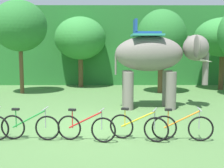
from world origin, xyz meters
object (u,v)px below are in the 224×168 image
object	(u,v)px
bike_red	(86,128)
bike_yellow	(138,127)
tree_far_left	(223,37)
tree_center	(80,38)
tree_center_left	(20,26)
elephant	(157,57)
bike_green	(30,127)
tree_far_right	(161,37)
bike_orange	(182,127)

from	to	relation	value
bike_red	bike_yellow	size ratio (longest dim) A/B	1.03
tree_far_left	tree_center	bearing A→B (deg)	171.59
tree_center_left	elephant	size ratio (longest dim) A/B	1.27
elephant	bike_yellow	xyz separation A→B (m)	(-1.20, -4.49, -1.82)
tree_center	bike_green	size ratio (longest dim) A/B	2.72
bike_red	bike_yellow	xyz separation A→B (m)	(1.47, 0.08, 0.00)
tree_far_right	bike_yellow	distance (m)	9.46
bike_orange	elephant	bearing A→B (deg)	90.30
tree_center_left	bike_green	distance (m)	9.62
bike_green	bike_red	world-z (taller)	same
tree_far_left	bike_yellow	distance (m)	12.15
elephant	bike_green	size ratio (longest dim) A/B	2.43
tree_center_left	bike_orange	xyz separation A→B (m)	(7.09, -8.63, -3.43)
tree_center	elephant	xyz separation A→B (m)	(3.97, -6.90, -1.02)
elephant	bike_green	xyz separation A→B (m)	(-4.26, -4.44, -1.82)
tree_center	elephant	bearing A→B (deg)	-60.08
bike_green	bike_orange	xyz separation A→B (m)	(4.28, -0.09, 0.00)
bike_yellow	tree_center_left	bearing A→B (deg)	124.33
tree_far_left	bike_orange	bearing A→B (deg)	-116.03
elephant	bike_yellow	bearing A→B (deg)	-104.96
tree_far_right	tree_far_left	distance (m)	4.24
tree_center	bike_yellow	distance (m)	12.06
bike_red	bike_orange	xyz separation A→B (m)	(2.69, 0.04, 0.00)
bike_red	tree_far_left	bearing A→B (deg)	53.08
tree_center	tree_far_left	distance (m)	9.03
elephant	tree_far_right	bearing A→B (deg)	77.71
tree_center	tree_far_right	xyz separation A→B (m)	(4.90, -2.63, 0.02)
tree_center	elephant	world-z (taller)	tree_center
bike_red	bike_orange	world-z (taller)	same
tree_center_left	bike_green	world-z (taller)	tree_center_left
tree_far_right	tree_far_left	xyz separation A→B (m)	(4.03, 1.31, -0.00)
tree_center_left	elephant	distance (m)	8.33
tree_far_left	tree_far_right	bearing A→B (deg)	-162.00
tree_far_right	tree_center	bearing A→B (deg)	151.79
tree_far_right	elephant	xyz separation A→B (m)	(-0.93, -4.27, -1.04)
tree_center	bike_yellow	size ratio (longest dim) A/B	2.85
tree_far_left	bike_yellow	bearing A→B (deg)	-121.45
tree_center_left	bike_red	bearing A→B (deg)	-63.08
bike_red	bike_orange	distance (m)	2.69
bike_green	bike_yellow	xyz separation A→B (m)	(3.06, -0.06, 0.00)
tree_center_left	bike_green	size ratio (longest dim) A/B	3.07
bike_yellow	bike_orange	world-z (taller)	same
elephant	bike_green	bearing A→B (deg)	-133.81
bike_yellow	bike_green	bearing A→B (deg)	178.95
tree_far_left	bike_yellow	size ratio (longest dim) A/B	2.74
tree_center_left	tree_far_left	size ratio (longest dim) A/B	1.18
tree_center_left	tree_far_right	world-z (taller)	tree_center_left
tree_center_left	tree_far_left	world-z (taller)	tree_center_left
bike_green	bike_orange	size ratio (longest dim) A/B	1.00
tree_far_right	tree_far_left	size ratio (longest dim) A/B	1.07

